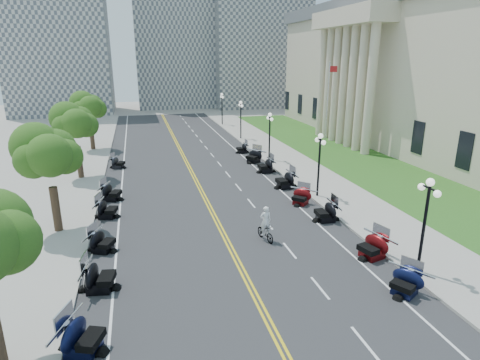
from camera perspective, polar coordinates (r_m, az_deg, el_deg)
ground at (r=26.07m, az=-2.78°, el=-6.91°), size 160.00×160.00×0.00m
road at (r=35.30m, az=-6.09°, el=-0.46°), size 16.00×90.00×0.01m
centerline_yellow_a at (r=35.29m, az=-6.28°, el=-0.46°), size 0.12×90.00×0.00m
centerline_yellow_b at (r=35.32m, az=-5.89°, el=-0.43°), size 0.12×90.00×0.00m
edge_line_north at (r=36.71m, az=3.84°, el=0.31°), size 0.12×90.00×0.00m
edge_line_south at (r=35.03m, az=-16.49°, el=-1.21°), size 0.12×90.00×0.00m
lane_dash_3 at (r=17.42m, az=17.31°, el=-21.25°), size 0.12×2.00×0.00m
lane_dash_4 at (r=20.25m, az=11.30°, el=-14.80°), size 0.12×2.00×0.00m
lane_dash_5 at (r=23.43m, az=7.07°, el=-9.91°), size 0.12×2.00×0.00m
lane_dash_6 at (r=26.83m, az=3.97°, el=-6.19°), size 0.12×2.00×0.00m
lane_dash_7 at (r=30.37m, az=1.61°, el=-3.30°), size 0.12×2.00×0.00m
lane_dash_8 at (r=34.02m, az=-0.25°, el=-1.03°), size 0.12×2.00×0.00m
lane_dash_9 at (r=37.74m, az=-1.73°, el=0.81°), size 0.12×2.00×0.00m
lane_dash_10 at (r=41.51m, az=-2.95°, el=2.31°), size 0.12×2.00×0.00m
lane_dash_11 at (r=45.31m, az=-3.97°, el=3.56°), size 0.12×2.00×0.00m
lane_dash_12 at (r=49.15m, az=-4.83°, el=4.62°), size 0.12×2.00×0.00m
lane_dash_13 at (r=53.02m, az=-5.57°, el=5.52°), size 0.12×2.00×0.00m
lane_dash_14 at (r=56.90m, az=-6.21°, el=6.29°), size 0.12×2.00×0.00m
lane_dash_15 at (r=60.80m, az=-6.77°, el=6.97°), size 0.12×2.00×0.00m
lane_dash_16 at (r=64.71m, az=-7.26°, el=7.57°), size 0.12×2.00×0.00m
lane_dash_17 at (r=68.63m, az=-7.70°, el=8.09°), size 0.12×2.00×0.00m
lane_dash_18 at (r=72.56m, az=-8.09°, el=8.56°), size 0.12×2.00×0.00m
lane_dash_19 at (r=76.49m, az=-8.45°, el=8.98°), size 0.12×2.00×0.00m
sidewalk_north at (r=38.13m, az=9.70°, el=0.84°), size 5.00×90.00×0.15m
sidewalk_south at (r=35.45m, az=-23.12°, el=-1.59°), size 5.00×90.00×0.15m
lawn at (r=48.10m, az=13.52°, el=3.97°), size 9.00×60.00×0.10m
civic_building at (r=58.36m, az=25.36°, el=13.87°), size 26.00×51.00×17.80m
distant_block_a at (r=86.40m, az=-24.43°, el=17.27°), size 18.00×14.00×26.00m
distant_block_b at (r=91.86m, az=-9.52°, el=19.65°), size 16.00×12.00×30.00m
distant_block_c at (r=92.29m, az=2.52°, el=17.36°), size 20.00×14.00×22.00m
street_lamp_1 at (r=21.83m, az=24.69°, el=-6.06°), size 0.50×1.20×4.90m
street_lamp_2 at (r=31.45m, az=11.16°, el=2.04°), size 0.50×1.20×4.90m
street_lamp_3 at (r=42.30m, az=4.22°, el=6.17°), size 0.50×1.20×4.90m
street_lamp_4 at (r=53.64m, az=0.12°, el=8.54°), size 0.50×1.20×4.90m
street_lamp_5 at (r=65.22m, az=-2.57°, el=10.06°), size 0.50×1.20×4.90m
flagpole at (r=51.02m, az=12.32°, el=10.43°), size 1.10×0.20×10.00m
tree_2 at (r=26.55m, az=-25.55°, el=2.67°), size 4.80×4.80×9.20m
tree_3 at (r=38.17m, az=-22.38°, el=7.02°), size 4.80×4.80×9.20m
tree_4 at (r=49.97m, az=-20.67°, el=9.31°), size 4.80×4.80×9.20m
motorcycle_n_3 at (r=20.61m, az=22.48°, el=-13.18°), size 2.59×2.59×1.32m
motorcycle_n_4 at (r=23.38m, az=18.34°, el=-8.84°), size 2.52×2.52×1.44m
motorcycle_n_5 at (r=27.55m, az=12.13°, el=-4.31°), size 2.16×2.16×1.44m
motorcycle_n_6 at (r=30.31m, az=8.64°, el=-2.26°), size 2.62×2.62×1.30m
motorcycle_n_7 at (r=33.85m, az=6.48°, el=0.11°), size 2.29×2.29×1.54m
motorcycle_n_8 at (r=38.30m, az=3.70°, el=2.15°), size 2.17×2.17×1.47m
motorcycle_n_9 at (r=41.86m, az=1.95°, el=3.47°), size 2.95×2.95×1.47m
motorcycle_n_10 at (r=46.12m, az=0.30°, el=4.62°), size 1.89×1.89×1.24m
motorcycle_s_3 at (r=16.95m, az=-21.55°, el=-19.86°), size 2.76×2.76×1.49m
motorcycle_s_4 at (r=20.49m, az=-19.42°, el=-12.73°), size 2.45×2.45×1.50m
motorcycle_s_5 at (r=24.19m, az=-19.04°, el=-8.16°), size 2.52×2.52×1.32m
motorcycle_s_6 at (r=28.97m, az=-18.43°, el=-3.83°), size 2.40×2.40×1.38m
motorcycle_s_7 at (r=32.32m, az=-17.85°, el=-1.56°), size 2.62×2.62×1.43m
motorcycle_s_9 at (r=41.51m, az=-16.99°, el=2.46°), size 2.35×2.35×1.26m
bicycle at (r=24.29m, az=3.61°, el=-7.47°), size 0.90×1.79×1.03m
cyclist_rider at (r=23.73m, az=3.68°, el=-4.31°), size 0.67×0.44×1.84m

